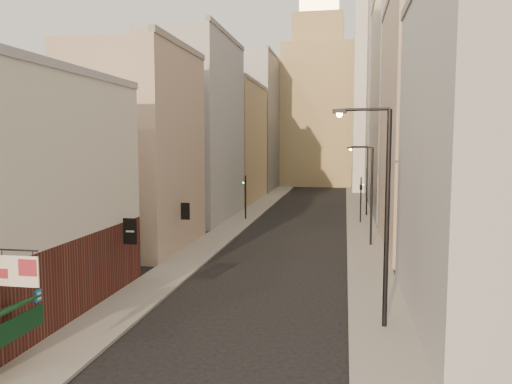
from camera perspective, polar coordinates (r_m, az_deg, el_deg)
name	(u,v)px	position (r m, az deg, el deg)	size (l,w,h in m)	color
sidewalk_left	(262,205)	(68.81, 0.67, -1.50)	(3.00, 140.00, 0.15)	gray
sidewalk_right	(358,207)	(67.91, 11.56, -1.71)	(3.00, 140.00, 0.15)	gray
near_building_left	(12,197)	(26.62, -26.07, -0.55)	(8.30, 23.04, 12.30)	#5A2C25
left_bldg_beige	(137,151)	(41.83, -13.46, 4.63)	(8.00, 12.00, 16.00)	tan
left_bldg_grey	(195,131)	(56.87, -7.01, 6.99)	(8.00, 16.00, 20.00)	#98999E
left_bldg_tan	(231,144)	(74.25, -2.89, 5.54)	(8.00, 18.00, 17.00)	tan
left_bldg_wingrid	(255,125)	(93.91, -0.13, 7.70)	(8.00, 20.00, 24.00)	gray
right_bldg_grey	(508,157)	(25.42, 26.85, 3.63)	(8.00, 16.00, 16.00)	#98999E
right_bldg_beige	(438,126)	(42.99, 20.05, 7.14)	(8.00, 16.00, 20.00)	tan
right_bldg_wingrid	(408,106)	(62.92, 16.99, 9.39)	(8.00, 20.00, 26.00)	gray
highrise	(427,42)	(92.89, 18.93, 15.91)	(21.00, 23.00, 51.20)	gray
clock_tower	(318,99)	(104.89, 7.09, 10.53)	(14.00, 14.00, 44.90)	tan
white_tower	(377,85)	(91.05, 13.69, 11.78)	(8.00, 8.00, 41.50)	silver
streetlamp_near	(381,205)	(23.40, 14.14, -1.40)	(2.66, 0.64, 10.20)	black
streetlamp_mid	(369,190)	(42.31, 12.80, 0.24)	(2.14, 0.68, 8.31)	black
streetlamp_far	(365,176)	(60.03, 12.39, 1.78)	(2.03, 1.02, 8.26)	black
traffic_light_left	(245,188)	(55.52, -1.21, 0.44)	(0.57, 0.49, 5.00)	black
traffic_light_right	(361,189)	(54.16, 11.91, 0.37)	(0.60, 0.54, 5.00)	black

